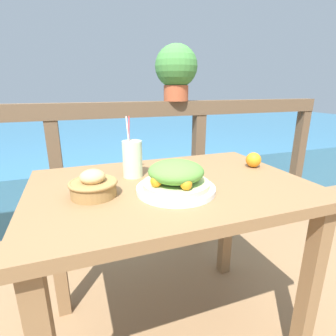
{
  "coord_description": "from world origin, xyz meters",
  "views": [
    {
      "loc": [
        -0.34,
        -0.91,
        1.12
      ],
      "look_at": [
        -0.01,
        0.01,
        0.82
      ],
      "focal_mm": 28.0,
      "sensor_mm": 36.0,
      "label": 1
    }
  ],
  "objects_px": {
    "salad_plate": "(176,179)",
    "bread_basket": "(93,186)",
    "drink_glass": "(132,159)",
    "potted_plant": "(176,69)"
  },
  "relations": [
    {
      "from": "bread_basket",
      "to": "potted_plant",
      "type": "distance_m",
      "value": 1.01
    },
    {
      "from": "bread_basket",
      "to": "salad_plate",
      "type": "bearing_deg",
      "value": -12.07
    },
    {
      "from": "salad_plate",
      "to": "drink_glass",
      "type": "distance_m",
      "value": 0.25
    },
    {
      "from": "salad_plate",
      "to": "bread_basket",
      "type": "xyz_separation_m",
      "value": [
        -0.28,
        0.06,
        -0.01
      ]
    },
    {
      "from": "drink_glass",
      "to": "bread_basket",
      "type": "relative_size",
      "value": 1.5
    },
    {
      "from": "salad_plate",
      "to": "bread_basket",
      "type": "distance_m",
      "value": 0.29
    },
    {
      "from": "bread_basket",
      "to": "potted_plant",
      "type": "relative_size",
      "value": 0.5
    },
    {
      "from": "drink_glass",
      "to": "bread_basket",
      "type": "height_order",
      "value": "drink_glass"
    },
    {
      "from": "salad_plate",
      "to": "bread_basket",
      "type": "relative_size",
      "value": 1.7
    },
    {
      "from": "bread_basket",
      "to": "potted_plant",
      "type": "xyz_separation_m",
      "value": [
        0.58,
        0.71,
        0.43
      ]
    }
  ]
}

